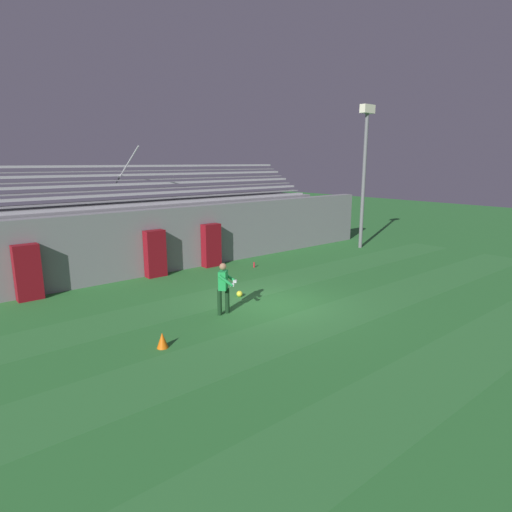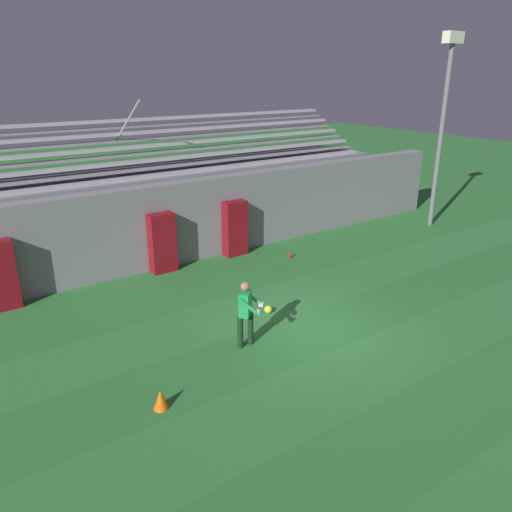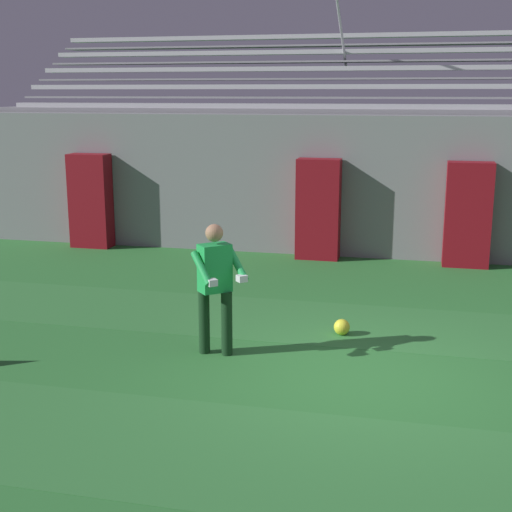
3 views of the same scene
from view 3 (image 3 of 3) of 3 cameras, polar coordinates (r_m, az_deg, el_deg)
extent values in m
plane|color=#2D7533|center=(8.47, 8.59, -9.65)|extent=(80.00, 80.00, 0.00)
cube|color=#337A38|center=(6.65, 7.06, -16.27)|extent=(28.00, 1.98, 0.01)
cube|color=#337A38|center=(10.29, 9.50, -5.54)|extent=(28.00, 1.98, 0.01)
cube|color=gray|center=(14.44, 10.95, 5.44)|extent=(24.00, 0.60, 2.80)
cube|color=maroon|center=(14.08, 5.01, 3.74)|extent=(0.85, 0.44, 1.98)
cube|color=maroon|center=(13.97, 16.59, 3.18)|extent=(0.85, 0.44, 1.98)
cube|color=maroon|center=(15.52, -13.08, 4.32)|extent=(0.85, 0.44, 1.98)
cube|color=gray|center=(16.77, 11.31, 6.62)|extent=(18.00, 3.90, 2.90)
cube|color=#B7B7BC|center=(15.07, 11.33, 11.65)|extent=(17.10, 0.36, 0.10)
cube|color=gray|center=(14.88, 11.26, 10.75)|extent=(17.10, 0.60, 0.04)
cube|color=#B7B7BC|center=(15.77, 11.50, 13.14)|extent=(17.10, 0.36, 0.10)
cube|color=gray|center=(15.57, 11.43, 12.30)|extent=(17.10, 0.60, 0.04)
cube|color=#B7B7BC|center=(16.48, 11.65, 14.51)|extent=(17.10, 0.36, 0.10)
cube|color=gray|center=(16.27, 11.59, 13.73)|extent=(17.10, 0.60, 0.04)
cube|color=#B7B7BC|center=(17.19, 11.79, 15.77)|extent=(17.10, 0.36, 0.10)
cube|color=gray|center=(16.98, 11.73, 15.03)|extent=(17.10, 0.60, 0.04)
cube|color=#B7B7BC|center=(17.92, 11.92, 16.92)|extent=(17.10, 0.36, 0.10)
cube|color=gray|center=(17.70, 11.86, 16.23)|extent=(17.10, 0.60, 0.04)
cylinder|color=#B7B7BC|center=(16.38, 6.80, 17.67)|extent=(0.06, 2.63, 1.65)
cylinder|color=#143319|center=(8.97, -2.35, -5.42)|extent=(0.20, 0.20, 0.82)
cylinder|color=#143319|center=(9.05, -4.17, -5.27)|extent=(0.20, 0.20, 0.82)
cube|color=green|center=(8.81, -3.32, -0.96)|extent=(0.44, 0.43, 0.60)
sphere|color=#A37556|center=(8.72, -3.36, 1.85)|extent=(0.22, 0.22, 0.22)
cylinder|color=green|center=(8.78, -1.52, -0.65)|extent=(0.39, 0.42, 0.37)
cylinder|color=green|center=(8.58, -4.37, -1.01)|extent=(0.39, 0.42, 0.37)
cube|color=silver|center=(8.62, -1.14, -1.80)|extent=(0.16, 0.16, 0.08)
cube|color=silver|center=(8.45, -3.55, -2.13)|extent=(0.16, 0.16, 0.08)
sphere|color=yellow|center=(9.84, 6.88, -5.67)|extent=(0.22, 0.22, 0.22)
camera|label=1|loc=(10.35, -92.26, 8.17)|focal=30.00mm
camera|label=2|loc=(8.88, -85.88, 21.13)|focal=35.00mm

